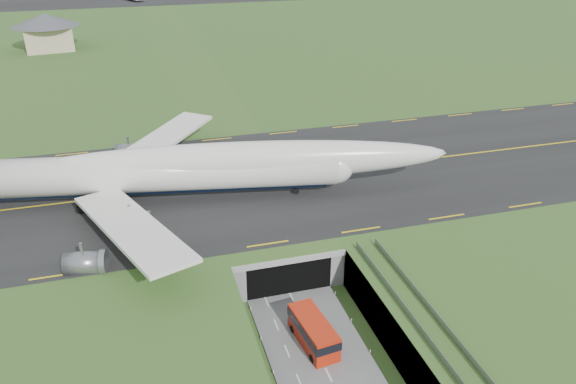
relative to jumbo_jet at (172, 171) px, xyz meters
name	(u,v)px	position (x,y,z in m)	size (l,w,h in m)	color
ground	(307,331)	(12.94, -29.49, -11.18)	(900.00, 900.00, 0.00)	#315A24
airfield_deck	(307,312)	(12.94, -29.49, -8.18)	(800.00, 800.00, 6.00)	gray
trench_road	(327,372)	(12.94, -36.99, -11.08)	(12.00, 75.00, 0.20)	slate
taxiway	(249,181)	(12.94, 3.51, -5.09)	(800.00, 44.00, 0.18)	black
tunnel_portal	(273,242)	(12.94, -12.78, -7.84)	(17.00, 22.30, 6.00)	gray
jumbo_jet	(172,171)	(0.00, 0.00, 0.00)	(88.55, 57.35, 19.29)	white
shuttle_tram	(313,332)	(12.93, -31.93, -9.28)	(4.27, 8.92, 3.48)	red
service_building	(46,29)	(-29.18, 124.08, 1.82)	(24.63, 24.63, 11.82)	#C7B390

